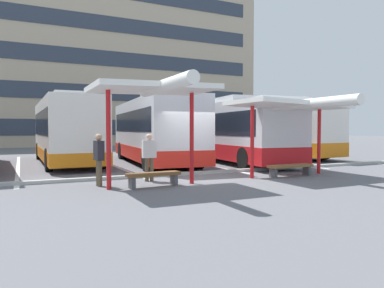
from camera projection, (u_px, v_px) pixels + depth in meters
name	position (u px, v px, depth m)	size (l,w,h in m)	color
ground_plane	(205.00, 177.00, 13.51)	(160.00, 160.00, 0.00)	slate
terminal_building	(77.00, 68.00, 43.09)	(42.06, 12.84, 21.15)	tan
coach_bus_1	(66.00, 131.00, 18.88)	(2.64, 10.18, 3.61)	silver
coach_bus_2	(154.00, 131.00, 19.01)	(3.55, 10.38, 3.63)	silver
coach_bus_3	(224.00, 132.00, 20.68)	(3.59, 12.57, 3.54)	silver
coach_bus_4	(259.00, 131.00, 24.57)	(3.47, 12.41, 3.59)	silver
lane_stripe_1	(18.00, 167.00, 17.12)	(0.16, 14.00, 0.01)	white
lane_stripe_2	(108.00, 163.00, 18.96)	(0.16, 14.00, 0.01)	white
lane_stripe_3	(181.00, 160.00, 20.79)	(0.16, 14.00, 0.01)	white
lane_stripe_4	(243.00, 158.00, 22.62)	(0.16, 14.00, 0.01)	white
lane_stripe_5	(296.00, 156.00, 24.45)	(0.16, 14.00, 0.01)	white
waiting_shelter_0	(155.00, 91.00, 11.00)	(3.75, 4.25, 3.23)	red
bench_0	(154.00, 176.00, 11.24)	(1.76, 0.56, 0.45)	brown
waiting_shelter_1	(292.00, 106.00, 13.60)	(4.28, 4.64, 2.89)	red
bench_1	(290.00, 167.00, 13.75)	(1.95, 0.44, 0.45)	brown
platform_kerb	(195.00, 173.00, 14.32)	(44.00, 0.24, 0.12)	#ADADA8
waiting_passenger_0	(99.00, 156.00, 11.33)	(0.27, 0.50, 1.66)	brown
waiting_passenger_1	(149.00, 154.00, 12.46)	(0.49, 0.25, 1.65)	brown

